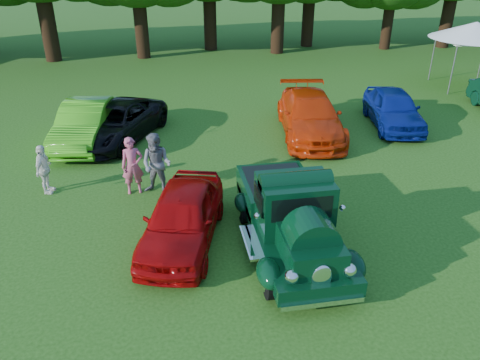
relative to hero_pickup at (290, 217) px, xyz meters
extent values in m
plane|color=#1F4B11|center=(-0.27, -0.38, -0.87)|extent=(120.00, 120.00, 0.00)
cylinder|color=black|center=(-0.90, -1.72, -0.47)|extent=(0.24, 0.80, 0.80)
cylinder|color=black|center=(0.90, -1.72, -0.47)|extent=(0.24, 0.80, 0.80)
cylinder|color=black|center=(-0.90, 1.36, -0.47)|extent=(0.24, 0.80, 0.80)
cylinder|color=black|center=(0.90, 1.36, -0.47)|extent=(0.24, 0.80, 0.80)
cube|color=black|center=(0.00, -0.10, -0.31)|extent=(1.86, 4.86, 0.37)
cube|color=black|center=(0.00, -1.56, 0.12)|extent=(1.19, 1.57, 0.67)
cube|color=black|center=(0.00, -0.24, 0.49)|extent=(1.68, 1.24, 1.30)
cube|color=black|center=(0.00, -0.83, 0.72)|extent=(1.40, 0.06, 0.56)
cube|color=black|center=(0.00, 1.38, -0.01)|extent=(1.86, 2.21, 0.63)
cube|color=black|center=(0.00, 1.38, 0.30)|extent=(1.60, 1.94, 0.05)
ellipsoid|color=black|center=(-0.93, -1.72, -0.27)|extent=(0.54, 0.93, 0.54)
ellipsoid|color=black|center=(0.93, -1.72, -0.27)|extent=(0.54, 0.93, 0.54)
ellipsoid|color=black|center=(-0.96, 1.36, -0.28)|extent=(0.41, 0.78, 0.45)
ellipsoid|color=black|center=(0.96, 1.36, -0.28)|extent=(0.41, 0.78, 0.45)
ellipsoid|color=white|center=(0.00, -2.36, -0.01)|extent=(0.44, 0.13, 0.64)
sphere|color=white|center=(-0.60, -2.29, 0.06)|extent=(0.30, 0.30, 0.30)
sphere|color=white|center=(0.60, -2.29, 0.06)|extent=(0.30, 0.30, 0.30)
cube|color=white|center=(0.00, -2.53, -0.50)|extent=(1.75, 0.12, 0.12)
cube|color=white|center=(0.00, 2.49, -0.44)|extent=(1.75, 0.12, 0.12)
imported|color=#9D0607|center=(-2.60, 0.70, -0.15)|extent=(2.79, 4.52, 1.44)
imported|color=#3FAD17|center=(-5.78, 7.95, -0.10)|extent=(2.27, 4.85, 1.54)
imported|color=black|center=(-4.69, 8.03, -0.17)|extent=(4.34, 5.57, 1.41)
imported|color=red|center=(2.81, 7.32, -0.08)|extent=(2.98, 5.70, 1.58)
imported|color=navy|center=(6.48, 7.67, -0.12)|extent=(2.53, 4.65, 1.50)
imported|color=#BC4D6B|center=(-3.90, 3.58, 0.02)|extent=(0.69, 0.49, 1.79)
imported|color=slate|center=(-3.18, 3.41, 0.09)|extent=(1.16, 1.06, 1.92)
imported|color=silver|center=(-6.53, 4.02, -0.09)|extent=(0.55, 0.97, 1.55)
cube|color=white|center=(12.90, 12.49, 1.58)|extent=(3.46, 3.46, 0.12)
cone|color=white|center=(12.90, 12.49, 2.03)|extent=(5.08, 5.08, 0.80)
cylinder|color=slate|center=(11.34, 11.39, 0.33)|extent=(0.06, 0.06, 2.40)
cylinder|color=slate|center=(11.80, 14.04, 0.33)|extent=(0.06, 0.06, 2.40)
cylinder|color=black|center=(-9.50, 22.50, 1.55)|extent=(0.97, 0.97, 4.85)
cylinder|color=black|center=(-3.80, 22.40, 1.27)|extent=(0.86, 0.86, 4.29)
cylinder|color=black|center=(0.85, 24.24, 1.33)|extent=(0.88, 0.88, 4.39)
cylinder|color=black|center=(5.20, 22.34, 1.31)|extent=(0.87, 0.87, 4.36)
cylinder|color=black|center=(7.90, 24.26, 1.23)|extent=(0.84, 0.84, 4.21)
cylinder|color=black|center=(13.08, 22.34, 0.94)|extent=(0.73, 0.73, 3.63)
cylinder|color=black|center=(17.49, 22.21, 1.30)|extent=(0.87, 0.87, 4.34)
camera|label=1|loc=(-2.89, -9.40, 6.02)|focal=35.00mm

